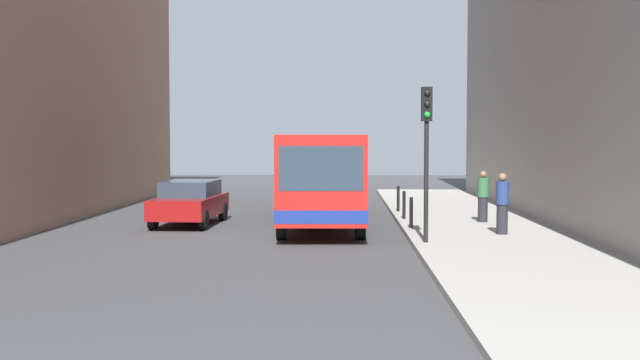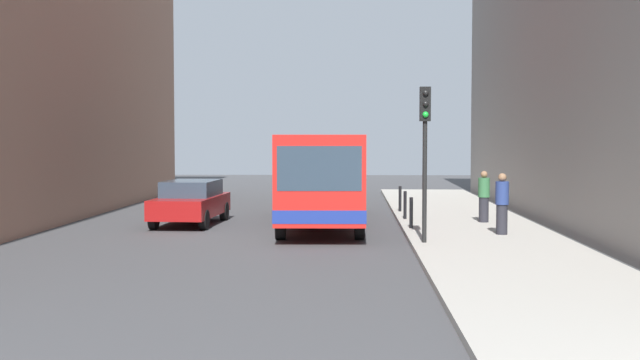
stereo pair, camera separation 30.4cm
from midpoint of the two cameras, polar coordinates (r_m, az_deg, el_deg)
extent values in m
plane|color=#424244|center=(23.42, -1.36, -4.14)|extent=(80.00, 80.00, 0.00)
cube|color=#ADA89E|center=(23.69, 11.82, -3.93)|extent=(4.40, 40.00, 0.15)
cube|color=red|center=(26.78, 0.42, 0.52)|extent=(2.81, 11.07, 2.50)
cube|color=navy|center=(26.84, 0.42, -1.51)|extent=(2.84, 11.09, 0.36)
cube|color=#2D3D4C|center=(21.29, 0.36, 0.82)|extent=(2.26, 0.12, 1.20)
cube|color=#2D3D4C|center=(27.27, 0.42, 1.30)|extent=(2.79, 9.47, 1.00)
cylinder|color=black|center=(23.01, 3.20, -3.01)|extent=(0.31, 1.01, 1.00)
cylinder|color=black|center=(23.02, -2.44, -3.01)|extent=(0.31, 1.01, 1.00)
cylinder|color=black|center=(30.77, 2.55, -1.50)|extent=(0.31, 1.01, 1.00)
cylinder|color=black|center=(30.78, -1.66, -1.49)|extent=(0.31, 1.01, 1.00)
cube|color=maroon|center=(27.21, -8.86, -1.82)|extent=(2.03, 4.49, 0.64)
cube|color=#2D3D4C|center=(27.32, -8.80, -0.58)|extent=(1.73, 2.54, 0.52)
cylinder|color=black|center=(25.60, -7.90, -2.83)|extent=(0.25, 0.65, 0.64)
cylinder|color=black|center=(26.02, -11.42, -2.77)|extent=(0.25, 0.65, 0.64)
cylinder|color=black|center=(28.51, -6.52, -2.23)|extent=(0.25, 0.65, 0.64)
cylinder|color=black|center=(28.89, -9.71, -2.19)|extent=(0.25, 0.65, 0.64)
cube|color=silver|center=(35.98, 0.67, -0.62)|extent=(2.01, 4.48, 0.64)
cube|color=#2D3D4C|center=(36.09, 0.69, 0.31)|extent=(1.72, 2.54, 0.52)
cylinder|color=black|center=(34.45, 1.84, -1.31)|extent=(0.25, 0.65, 0.64)
cylinder|color=black|center=(34.58, -0.87, -1.30)|extent=(0.25, 0.65, 0.64)
cylinder|color=black|center=(37.44, 2.10, -0.97)|extent=(0.25, 0.65, 0.64)
cylinder|color=black|center=(37.56, -0.40, -0.96)|extent=(0.25, 0.65, 0.64)
cylinder|color=black|center=(21.30, 7.86, -0.15)|extent=(0.12, 0.12, 3.20)
cube|color=black|center=(21.28, 7.90, 5.37)|extent=(0.28, 0.24, 0.90)
sphere|color=black|center=(21.17, 7.94, 6.14)|extent=(0.16, 0.16, 0.16)
sphere|color=black|center=(21.16, 7.93, 5.39)|extent=(0.16, 0.16, 0.16)
sphere|color=green|center=(21.15, 7.93, 4.63)|extent=(0.16, 0.16, 0.16)
cylinder|color=black|center=(24.70, 6.85, -2.33)|extent=(0.11, 0.11, 0.95)
cylinder|color=black|center=(27.52, 6.38, -1.78)|extent=(0.11, 0.11, 0.95)
cylinder|color=black|center=(30.34, 6.00, -1.33)|extent=(0.11, 0.11, 0.95)
cylinder|color=#26262D|center=(23.57, 13.17, -2.75)|extent=(0.32, 0.32, 0.86)
cylinder|color=navy|center=(23.51, 13.19, -0.91)|extent=(0.38, 0.38, 0.66)
sphere|color=#8C6647|center=(23.48, 13.20, 0.19)|extent=(0.24, 0.24, 0.24)
cylinder|color=#26262D|center=(26.89, 11.89, -2.07)|extent=(0.32, 0.32, 0.82)
cylinder|color=#336B3F|center=(26.84, 11.90, -0.52)|extent=(0.38, 0.38, 0.63)
sphere|color=#8C6647|center=(26.81, 11.91, 0.40)|extent=(0.23, 0.23, 0.23)
camera|label=1|loc=(0.15, -89.65, 0.02)|focal=45.00mm
camera|label=2|loc=(0.15, 90.35, -0.02)|focal=45.00mm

